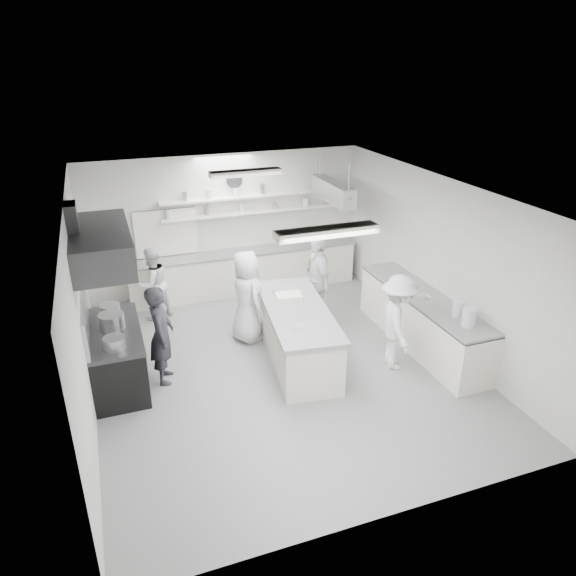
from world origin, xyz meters
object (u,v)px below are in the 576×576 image
object	(u,v)px
back_counter	(245,271)
prep_island	(297,336)
right_counter	(422,321)
cook_stove	(161,335)
stove	(117,358)
cook_back	(153,284)

from	to	relation	value
back_counter	prep_island	world-z (taller)	prep_island
back_counter	right_counter	size ratio (longest dim) A/B	1.52
back_counter	right_counter	bearing A→B (deg)	-55.35
cook_stove	back_counter	bearing A→B (deg)	-26.25
stove	cook_back	size ratio (longest dim) A/B	1.21
stove	prep_island	bearing A→B (deg)	-6.25
cook_back	back_counter	bearing A→B (deg)	169.39
right_counter	cook_back	size ratio (longest dim) A/B	2.22
back_counter	cook_stove	bearing A→B (deg)	-126.40
right_counter	cook_stove	world-z (taller)	cook_stove
back_counter	prep_island	bearing A→B (deg)	-89.07
stove	cook_stove	world-z (taller)	cook_stove
cook_stove	prep_island	bearing A→B (deg)	-83.61
back_counter	prep_island	distance (m)	3.12
right_counter	cook_back	xyz separation A→B (m)	(-4.41, 2.74, 0.27)
prep_island	cook_back	xyz separation A→B (m)	(-2.11, 2.46, 0.28)
cook_stove	cook_back	xyz separation A→B (m)	(0.13, 2.31, -0.08)
stove	cook_stove	bearing A→B (deg)	-13.96
back_counter	cook_stove	xyz separation A→B (m)	(-2.19, -2.98, 0.37)
prep_island	cook_back	bearing A→B (deg)	138.07
stove	back_counter	distance (m)	4.03
back_counter	prep_island	size ratio (longest dim) A/B	1.99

